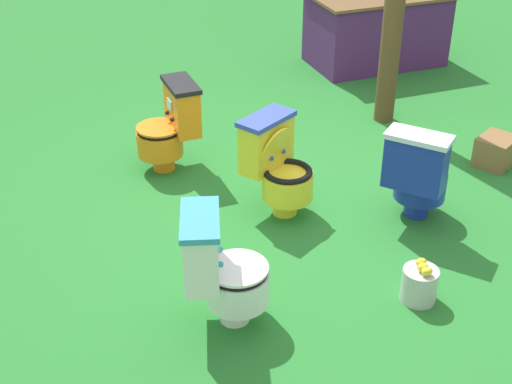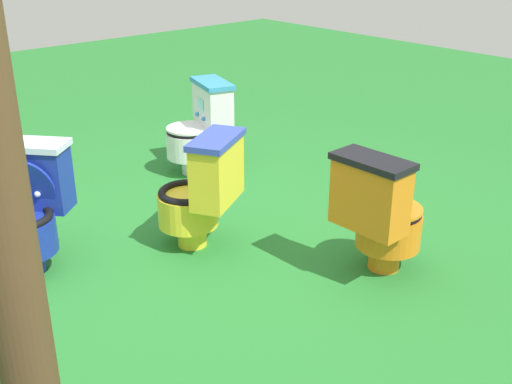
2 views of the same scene
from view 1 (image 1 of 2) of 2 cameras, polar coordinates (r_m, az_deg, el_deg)
The scene contains 8 objects.
ground at distance 5.40m, azimuth 3.01°, elevation -0.56°, with size 14.00×14.00×0.00m, color #26752D.
toilet_yellow at distance 5.08m, azimuth 1.74°, elevation 2.19°, with size 0.59×0.63×0.73m.
toilet_white at distance 4.05m, azimuth -2.79°, elevation -6.21°, with size 0.59×0.53×0.73m.
toilet_orange at distance 5.70m, azimuth -6.94°, elevation 5.28°, with size 0.50×0.44×0.73m.
toilet_blue at distance 5.09m, azimuth 12.92°, elevation 1.42°, with size 0.64×0.62×0.73m.
vendor_table at distance 8.02m, azimuth 9.67°, elevation 12.85°, with size 1.46×0.86×0.85m.
small_crate at distance 6.14m, azimuth 18.72°, elevation 3.15°, with size 0.31×0.27×0.24m, color brown.
lemon_bucket at distance 4.46m, azimuth 13.01°, elevation -7.21°, with size 0.22×0.22×0.28m.
Camera 1 is at (-1.91, -4.20, 2.80)m, focal length 49.76 mm.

